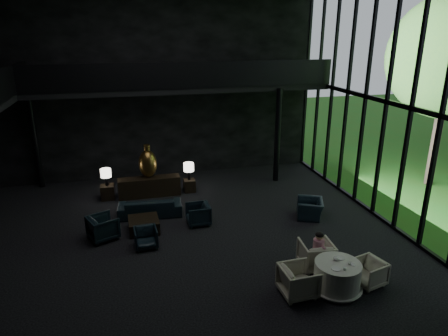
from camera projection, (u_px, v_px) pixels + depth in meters
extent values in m
cube|color=black|center=(180.00, 236.00, 12.72)|extent=(14.00, 12.00, 0.02)
cube|color=black|center=(156.00, 86.00, 16.92)|extent=(14.00, 0.04, 8.00)
cube|color=black|center=(228.00, 187.00, 5.92)|extent=(14.00, 0.04, 8.00)
cube|color=black|center=(183.00, 88.00, 16.23)|extent=(12.00, 2.00, 0.25)
cube|color=black|center=(186.00, 75.00, 15.12)|extent=(12.00, 0.06, 1.00)
cylinder|color=black|center=(35.00, 140.00, 16.13)|extent=(0.24, 0.24, 4.00)
cylinder|color=black|center=(277.00, 136.00, 16.85)|extent=(0.24, 0.24, 4.00)
cylinder|color=#382D23|center=(438.00, 128.00, 16.31)|extent=(0.36, 0.36, 4.90)
cube|color=black|center=(150.00, 187.00, 15.70)|extent=(2.40, 0.55, 0.76)
ellipsoid|color=olive|center=(148.00, 164.00, 15.50)|extent=(0.70, 0.70, 1.08)
cylinder|color=olive|center=(147.00, 148.00, 15.29)|extent=(0.24, 0.24, 0.22)
cube|color=black|center=(108.00, 192.00, 15.46)|extent=(0.51, 0.51, 0.56)
cylinder|color=black|center=(107.00, 181.00, 15.29)|extent=(0.12, 0.12, 0.35)
cylinder|color=white|center=(106.00, 173.00, 15.18)|extent=(0.40, 0.40, 0.32)
cube|color=black|center=(189.00, 186.00, 16.19)|extent=(0.45, 0.45, 0.50)
cylinder|color=black|center=(189.00, 175.00, 16.09)|extent=(0.12, 0.12, 0.36)
cylinder|color=white|center=(189.00, 167.00, 15.98)|extent=(0.42, 0.42, 0.33)
imported|color=black|center=(150.00, 203.00, 14.01)|extent=(2.37, 0.86, 0.91)
imported|color=#192B36|center=(103.00, 225.00, 12.42)|extent=(1.12, 1.15, 0.92)
imported|color=#172430|center=(198.00, 213.00, 13.41)|extent=(0.71, 0.76, 0.78)
imported|color=black|center=(146.00, 238.00, 11.98)|extent=(0.62, 0.58, 0.61)
imported|color=#172531|center=(310.00, 207.00, 13.90)|extent=(0.88, 1.05, 0.78)
cube|color=black|center=(144.00, 225.00, 12.98)|extent=(0.98, 0.98, 0.42)
cylinder|color=white|center=(337.00, 276.00, 9.98)|extent=(1.15, 1.15, 0.75)
cone|color=white|center=(336.00, 287.00, 10.08)|extent=(1.30, 1.30, 0.10)
imported|color=#B0AA96|center=(316.00, 252.00, 10.88)|extent=(1.02, 0.96, 0.97)
imported|color=beige|center=(368.00, 272.00, 10.20)|extent=(0.80, 0.83, 0.71)
imported|color=tan|center=(298.00, 278.00, 9.74)|extent=(0.89, 0.95, 0.95)
cylinder|color=beige|center=(319.00, 247.00, 10.77)|extent=(0.31, 0.31, 0.44)
sphere|color=#D8A884|center=(319.00, 236.00, 10.67)|extent=(0.22, 0.22, 0.22)
ellipsoid|color=black|center=(320.00, 235.00, 10.66)|extent=(0.23, 0.23, 0.15)
cylinder|color=white|center=(336.00, 269.00, 9.62)|extent=(0.29, 0.29, 0.01)
cylinder|color=white|center=(340.00, 258.00, 10.09)|extent=(0.31, 0.31, 0.02)
cylinder|color=white|center=(353.00, 265.00, 9.79)|extent=(0.18, 0.18, 0.01)
cylinder|color=white|center=(350.00, 263.00, 9.80)|extent=(0.09, 0.09, 0.06)
ellipsoid|color=white|center=(336.00, 259.00, 9.99)|extent=(0.16, 0.16, 0.08)
cylinder|color=#99999E|center=(345.00, 269.00, 9.56)|extent=(0.07, 0.07, 0.07)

